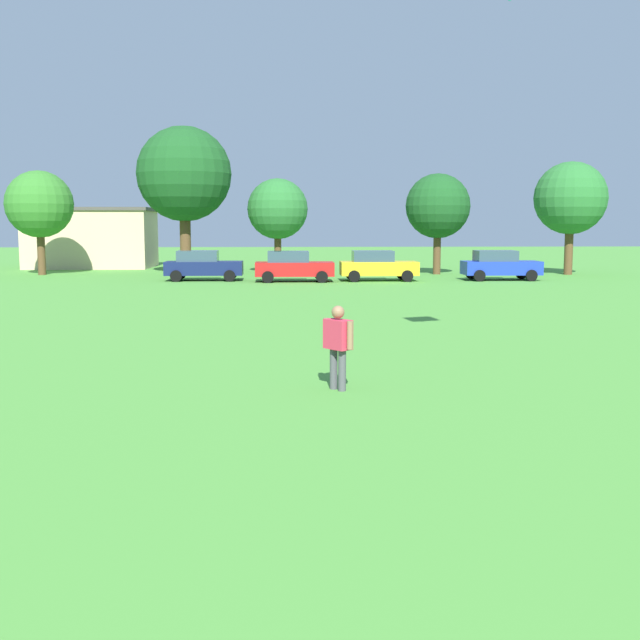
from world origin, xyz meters
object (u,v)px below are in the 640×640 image
adult_bystander (338,340)px  tree_right (438,206)px  parked_car_navy_0 (203,265)px  tree_far_right (571,198)px  parked_car_yellow_2 (377,266)px  tree_far_left (39,205)px  tree_center (278,209)px  parked_car_red_1 (293,266)px  parked_car_blue_3 (500,265)px  tree_left (184,175)px

adult_bystander → tree_right: size_ratio=0.26×
parked_car_navy_0 → tree_far_right: tree_far_right is taller
adult_bystander → parked_car_yellow_2: bearing=132.8°
tree_far_left → tree_center: bearing=5.2°
parked_car_red_1 → tree_right: size_ratio=0.68×
adult_bystander → parked_car_red_1: 28.40m
tree_right → tree_far_right: tree_far_right is taller
parked_car_navy_0 → tree_far_left: (-10.56, 5.65, 3.50)m
parked_car_navy_0 → adult_bystander: bearing=-79.6°
parked_car_yellow_2 → parked_car_blue_3: bearing=0.9°
parked_car_navy_0 → tree_center: bearing=59.0°
tree_far_left → tree_center: 14.83m
adult_bystander → parked_car_yellow_2: 29.14m
tree_center → tree_left: bearing=-170.5°
parked_car_red_1 → tree_far_right: size_ratio=0.61×
parked_car_yellow_2 → tree_right: 7.98m
parked_car_navy_0 → parked_car_yellow_2: 9.79m
parked_car_navy_0 → tree_far_right: 23.14m
tree_left → tree_far_right: tree_left is taller
parked_car_blue_3 → parked_car_yellow_2: bearing=-179.1°
parked_car_red_1 → tree_center: size_ratio=0.71×
parked_car_yellow_2 → parked_car_blue_3: same height
tree_left → tree_right: size_ratio=1.47×
tree_left → tree_center: size_ratio=1.52×
parked_car_yellow_2 → parked_car_navy_0: bearing=176.0°
adult_bystander → parked_car_navy_0: size_ratio=0.38×
tree_far_left → tree_far_right: tree_far_right is taller
tree_center → tree_right: size_ratio=0.97×
parked_car_red_1 → tree_far_right: (17.38, 5.23, 3.88)m
adult_bystander → tree_far_right: bearing=114.6°
parked_car_red_1 → tree_left: (-6.69, 7.11, 5.39)m
adult_bystander → tree_right: (8.86, 34.45, 3.30)m
adult_bystander → parked_car_blue_3: bearing=120.0°
parked_car_blue_3 → tree_right: size_ratio=0.68×
parked_car_blue_3 → tree_right: (-2.46, 5.53, 3.41)m
tree_far_left → tree_left: size_ratio=0.70×
tree_center → tree_right: tree_right is taller
tree_far_left → adult_bystander: bearing=-65.6°
adult_bystander → tree_center: tree_center is taller
tree_far_left → tree_center: tree_far_left is taller
tree_center → parked_car_red_1: bearing=-84.1°
parked_car_blue_3 → tree_far_right: bearing=39.5°
adult_bystander → parked_car_yellow_2: (4.36, 28.82, -0.10)m
parked_car_yellow_2 → tree_center: bearing=125.9°
adult_bystander → parked_car_navy_0: 29.99m
tree_left → parked_car_navy_0: bearing=-74.7°
parked_car_red_1 → tree_center: (-0.84, 8.09, 3.26)m
adult_bystander → tree_right: 35.73m
tree_left → adult_bystander: bearing=-78.8°
adult_bystander → tree_left: bearing=152.6°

